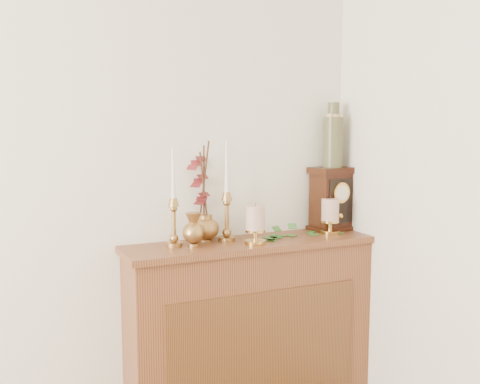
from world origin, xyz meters
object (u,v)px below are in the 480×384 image
candlestick_center (227,208)px  ceramic_vase (333,138)px  ginger_jar (201,196)px  mantel_clock (332,199)px  bud_vase (193,230)px  candlestick_left (174,214)px

candlestick_center → ceramic_vase: ceramic_vase is taller
ginger_jar → ceramic_vase: (0.72, -0.03, 0.27)m
candlestick_center → mantel_clock: size_ratio=1.45×
bud_vase → ginger_jar: size_ratio=0.33×
ginger_jar → mantel_clock: bearing=-2.9°
candlestick_left → ceramic_vase: (0.88, 0.05, 0.33)m
ceramic_vase → candlestick_center: bearing=-176.7°
candlestick_left → mantel_clock: 0.88m
mantel_clock → ceramic_vase: ceramic_vase is taller
mantel_clock → ceramic_vase: (-0.00, 0.00, 0.32)m
candlestick_center → ginger_jar: candlestick_center is taller
candlestick_left → ginger_jar: ginger_jar is taller
candlestick_center → ginger_jar: bearing=146.8°
candlestick_left → candlestick_center: size_ratio=0.94×
ceramic_vase → ginger_jar: bearing=177.3°
candlestick_center → ginger_jar: size_ratio=1.00×
candlestick_center → ceramic_vase: size_ratio=1.44×
candlestick_center → ceramic_vase: bearing=3.3°
ginger_jar → mantel_clock: 0.72m
mantel_clock → bud_vase: bearing=178.2°
bud_vase → ginger_jar: (0.09, 0.13, 0.14)m
ceramic_vase → bud_vase: bearing=-173.1°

